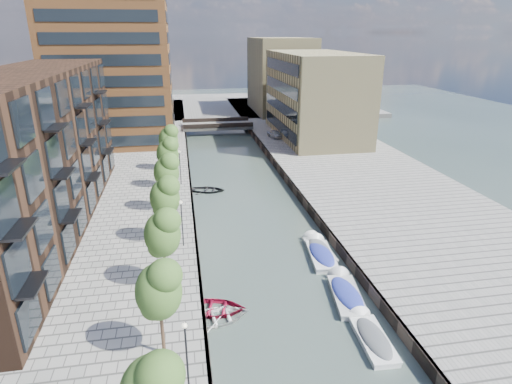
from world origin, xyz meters
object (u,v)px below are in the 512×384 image
object	(u,v)px
tree_1	(158,288)
sloop_4	(208,191)
tree_5	(167,152)
sloop_3	(218,320)
tree_4	(166,170)
tree_6	(168,138)
tree_2	(162,231)
tree_3	(165,195)
bridge	(217,125)
sloop_2	(214,311)
motorboat_4	(318,248)
motorboat_3	(320,254)
motorboat_0	(345,293)
motorboat_1	(371,336)
car	(275,134)

from	to	relation	value
tree_1	sloop_4	world-z (taller)	tree_1
tree_5	sloop_3	xyz separation A→B (m)	(3.34, -24.24, -5.31)
tree_4	tree_6	size ratio (longest dim) A/B	1.00
sloop_4	tree_2	bearing A→B (deg)	-176.21
sloop_3	sloop_4	distance (m)	24.94
tree_1	tree_5	size ratio (longest dim) A/B	1.00
tree_1	tree_3	bearing A→B (deg)	90.00
bridge	tree_4	distance (m)	41.08
sloop_2	tree_5	bearing A→B (deg)	20.00
bridge	sloop_4	world-z (taller)	bridge
bridge	motorboat_4	xyz separation A→B (m)	(4.45, -49.00, -1.19)
sloop_2	sloop_3	size ratio (longest dim) A/B	1.02
motorboat_3	bridge	bearing A→B (deg)	94.96
tree_1	tree_3	size ratio (longest dim) A/B	1.00
tree_2	motorboat_3	size ratio (longest dim) A/B	1.06
motorboat_0	motorboat_4	xyz separation A→B (m)	(0.17, 7.00, -0.02)
tree_2	tree_3	distance (m)	7.00
tree_3	sloop_4	size ratio (longest dim) A/B	1.47
sloop_2	motorboat_0	xyz separation A→B (m)	(9.62, 0.23, 0.22)
tree_4	sloop_4	size ratio (longest dim) A/B	1.47
tree_2	motorboat_0	world-z (taller)	tree_2
tree_4	motorboat_1	world-z (taller)	tree_4
sloop_4	tree_4	bearing A→B (deg)	165.26
tree_1	tree_5	distance (m)	28.00
tree_1	tree_2	xyz separation A→B (m)	(0.00, 7.00, 0.00)
tree_3	motorboat_1	distance (m)	19.36
tree_1	motorboat_3	size ratio (longest dim) A/B	1.06
motorboat_0	motorboat_1	bearing A→B (deg)	-91.61
tree_2	car	distance (m)	47.25
tree_5	tree_2	bearing A→B (deg)	-90.00
tree_5	motorboat_3	world-z (taller)	tree_5
tree_2	motorboat_4	distance (m)	14.79
motorboat_3	motorboat_4	bearing A→B (deg)	83.85
tree_4	motorboat_1	bearing A→B (deg)	-58.65
tree_2	sloop_3	bearing A→B (deg)	-44.12
tree_3	tree_6	bearing A→B (deg)	90.00
tree_2	motorboat_1	distance (m)	15.21
bridge	car	xyz separation A→B (m)	(9.10, -10.30, 0.27)
motorboat_3	tree_2	bearing A→B (deg)	-162.71
tree_4	tree_3	bearing A→B (deg)	-90.00
motorboat_4	sloop_3	bearing A→B (deg)	-139.35
tree_1	sloop_3	bearing A→B (deg)	48.34
bridge	motorboat_0	xyz separation A→B (m)	(4.27, -56.00, -1.17)
tree_4	motorboat_0	bearing A→B (deg)	-51.40
bridge	sloop_3	distance (m)	57.49
tree_3	tree_4	distance (m)	7.00
motorboat_0	motorboat_4	size ratio (longest dim) A/B	1.15
tree_3	motorboat_4	bearing A→B (deg)	-8.78
sloop_3	motorboat_3	bearing A→B (deg)	-61.67
tree_1	motorboat_4	world-z (taller)	tree_1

